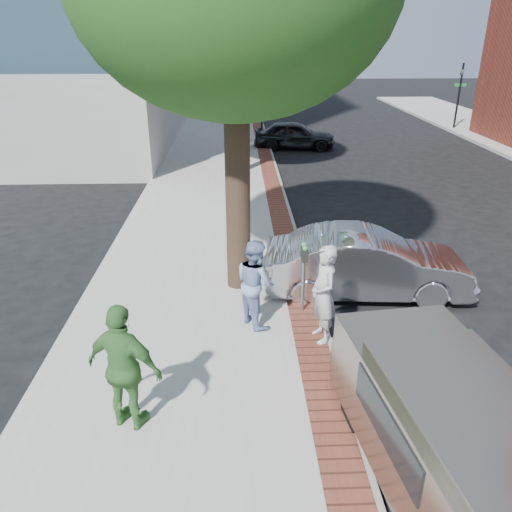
{
  "coord_description": "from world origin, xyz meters",
  "views": [
    {
      "loc": [
        -0.6,
        -8.15,
        5.32
      ],
      "look_at": [
        -0.25,
        1.08,
        1.2
      ],
      "focal_mm": 35.0,
      "sensor_mm": 36.0,
      "label": 1
    }
  ],
  "objects_px": {
    "person_gray": "(324,294)",
    "person_green": "(125,368)",
    "van": "(452,437)",
    "parking_meter": "(304,264)",
    "sedan_silver": "(367,264)",
    "person_officer": "(255,283)",
    "bg_car": "(295,135)"
  },
  "relations": [
    {
      "from": "person_officer",
      "to": "bg_car",
      "type": "height_order",
      "value": "person_officer"
    },
    {
      "from": "parking_meter",
      "to": "person_gray",
      "type": "height_order",
      "value": "person_gray"
    },
    {
      "from": "person_officer",
      "to": "person_green",
      "type": "bearing_deg",
      "value": 115.85
    },
    {
      "from": "van",
      "to": "person_officer",
      "type": "bearing_deg",
      "value": 112.4
    },
    {
      "from": "person_green",
      "to": "person_gray",
      "type": "bearing_deg",
      "value": -123.98
    },
    {
      "from": "parking_meter",
      "to": "bg_car",
      "type": "xyz_separation_m",
      "value": [
        1.62,
        16.37,
        -0.52
      ]
    },
    {
      "from": "parking_meter",
      "to": "sedan_silver",
      "type": "bearing_deg",
      "value": 32.34
    },
    {
      "from": "parking_meter",
      "to": "bg_car",
      "type": "relative_size",
      "value": 0.37
    },
    {
      "from": "bg_car",
      "to": "van",
      "type": "distance_m",
      "value": 20.72
    },
    {
      "from": "parking_meter",
      "to": "sedan_silver",
      "type": "height_order",
      "value": "parking_meter"
    },
    {
      "from": "person_officer",
      "to": "person_green",
      "type": "distance_m",
      "value": 3.32
    },
    {
      "from": "parking_meter",
      "to": "van",
      "type": "height_order",
      "value": "van"
    },
    {
      "from": "person_gray",
      "to": "person_green",
      "type": "xyz_separation_m",
      "value": [
        -3.09,
        -2.09,
        0.05
      ]
    },
    {
      "from": "sedan_silver",
      "to": "van",
      "type": "bearing_deg",
      "value": -178.78
    },
    {
      "from": "person_gray",
      "to": "sedan_silver",
      "type": "xyz_separation_m",
      "value": [
        1.29,
        1.99,
        -0.35
      ]
    },
    {
      "from": "parking_meter",
      "to": "person_officer",
      "type": "bearing_deg",
      "value": -157.56
    },
    {
      "from": "van",
      "to": "sedan_silver",
      "type": "bearing_deg",
      "value": 80.12
    },
    {
      "from": "parking_meter",
      "to": "person_gray",
      "type": "relative_size",
      "value": 0.79
    },
    {
      "from": "parking_meter",
      "to": "person_officer",
      "type": "height_order",
      "value": "person_officer"
    },
    {
      "from": "parking_meter",
      "to": "sedan_silver",
      "type": "xyz_separation_m",
      "value": [
        1.52,
        0.96,
        -0.48
      ]
    },
    {
      "from": "person_green",
      "to": "sedan_silver",
      "type": "xyz_separation_m",
      "value": [
        4.38,
        4.08,
        -0.39
      ]
    },
    {
      "from": "person_gray",
      "to": "person_green",
      "type": "height_order",
      "value": "person_green"
    },
    {
      "from": "sedan_silver",
      "to": "person_green",
      "type": "bearing_deg",
      "value": 137.12
    },
    {
      "from": "person_gray",
      "to": "parking_meter",
      "type": "bearing_deg",
      "value": -179.14
    },
    {
      "from": "person_gray",
      "to": "person_officer",
      "type": "bearing_deg",
      "value": -129.37
    },
    {
      "from": "person_officer",
      "to": "sedan_silver",
      "type": "bearing_deg",
      "value": -90.62
    },
    {
      "from": "parking_meter",
      "to": "person_green",
      "type": "distance_m",
      "value": 4.24
    },
    {
      "from": "parking_meter",
      "to": "van",
      "type": "relative_size",
      "value": 0.32
    },
    {
      "from": "parking_meter",
      "to": "person_green",
      "type": "bearing_deg",
      "value": -132.51
    },
    {
      "from": "parking_meter",
      "to": "sedan_silver",
      "type": "relative_size",
      "value": 0.33
    },
    {
      "from": "person_gray",
      "to": "person_green",
      "type": "relative_size",
      "value": 0.95
    },
    {
      "from": "person_gray",
      "to": "van",
      "type": "xyz_separation_m",
      "value": [
        1.02,
        -3.31,
        -0.17
      ]
    }
  ]
}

